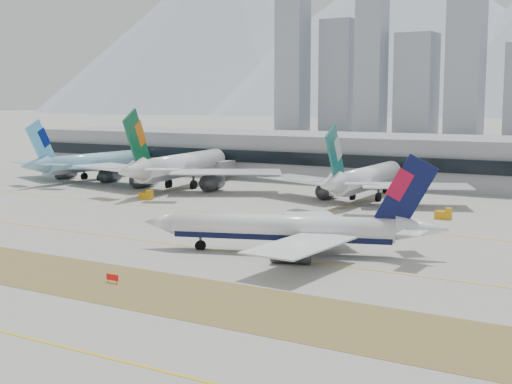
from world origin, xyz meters
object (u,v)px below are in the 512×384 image
Objects in this scene: widebody_korean at (90,163)px; widebody_cathay at (364,180)px; widebody_eva at (179,167)px; terminal at (389,158)px; taxiing_airliner at (293,229)px.

widebody_cathay is (97.42, 1.02, -0.00)m from widebody_korean.
widebody_eva is 0.24× the size of terminal.
widebody_eva is at bearing -60.56° from taxiing_airliner.
taxiing_airliner is 0.75× the size of widebody_eva.
terminal is (46.94, 51.80, 0.94)m from widebody_eva.
taxiing_airliner is at bearing -77.37° from terminal.
widebody_eva reaches higher than taxiing_airliner.
widebody_eva is at bearing 91.49° from widebody_cathay.
widebody_korean is 1.00× the size of widebody_cathay.
widebody_korean reaches higher than widebody_cathay.
widebody_eva is 1.15× the size of widebody_cathay.
widebody_eva is (39.47, -3.09, 0.94)m from widebody_korean.
widebody_cathay is (-14.84, 67.74, 1.31)m from taxiing_airliner.
widebody_korean is 0.21× the size of terminal.
terminal is at bearing -52.00° from widebody_eva.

